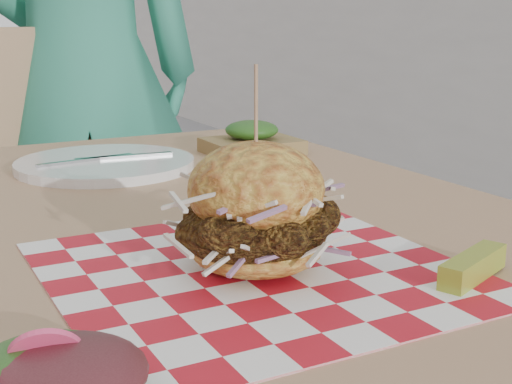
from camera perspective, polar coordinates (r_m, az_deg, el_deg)
diner at (r=1.86m, az=-13.78°, el=9.34°), size 0.69×0.53×1.68m
patio_table at (r=0.83m, az=-5.12°, el=-7.72°), size 0.80×1.20×0.75m
patio_chair at (r=1.77m, az=-18.08°, el=-0.67°), size 0.49×0.50×0.95m
paper_liner at (r=0.65m, az=0.00°, el=-6.31°), size 0.36×0.36×0.00m
sandwich at (r=0.64m, az=0.00°, el=-1.89°), size 0.16×0.16×0.18m
pickle_spear at (r=0.66m, az=16.97°, el=-5.71°), size 0.10×0.06×0.02m
place_setting at (r=1.11m, az=-11.95°, el=2.21°), size 0.27×0.27×0.02m
kraft_tray at (r=1.21m, az=-0.34°, el=4.17°), size 0.15×0.12×0.06m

